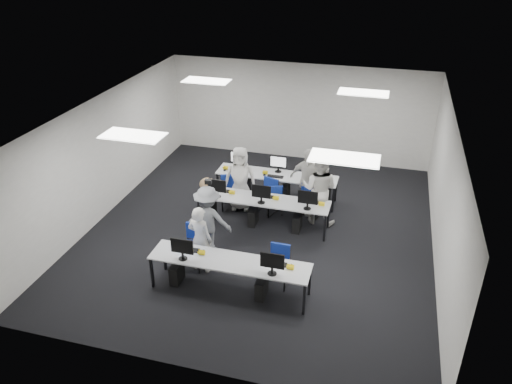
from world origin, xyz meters
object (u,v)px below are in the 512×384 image
(chair_4, at_px, (308,208))
(photographer, at_px, (208,220))
(chair_5, at_px, (235,193))
(chair_7, at_px, (313,206))
(desk_front, at_px, (230,263))
(student_0, at_px, (200,239))
(student_1, at_px, (319,189))
(desk_mid, at_px, (263,201))
(chair_6, at_px, (274,203))
(chair_0, at_px, (194,254))
(student_3, at_px, (307,181))
(chair_3, at_px, (267,202))
(chair_2, at_px, (229,198))
(chair_1, at_px, (278,272))
(student_2, at_px, (240,179))

(chair_4, bearing_deg, photographer, -136.53)
(chair_5, bearing_deg, photographer, -74.14)
(chair_7, bearing_deg, desk_front, -89.77)
(desk_front, distance_m, chair_7, 3.61)
(student_0, xyz_separation_m, student_1, (2.07, 2.63, 0.15))
(desk_mid, relative_size, photographer, 2.01)
(desk_front, relative_size, chair_6, 3.86)
(chair_4, relative_size, chair_6, 1.07)
(chair_4, bearing_deg, chair_5, 168.34)
(chair_0, distance_m, student_3, 3.53)
(chair_3, relative_size, chair_5, 1.05)
(chair_3, distance_m, student_1, 1.47)
(desk_front, xyz_separation_m, chair_7, (1.08, 3.42, -0.42))
(chair_4, distance_m, student_0, 3.30)
(chair_2, height_order, chair_4, chair_4)
(chair_2, distance_m, chair_3, 1.01)
(photographer, bearing_deg, chair_5, -93.24)
(chair_1, bearing_deg, chair_5, 122.51)
(desk_mid, xyz_separation_m, chair_4, (0.99, 0.65, -0.40))
(chair_1, distance_m, student_2, 3.32)
(chair_2, height_order, chair_7, chair_2)
(chair_0, relative_size, student_0, 0.62)
(chair_2, height_order, student_3, student_3)
(student_0, xyz_separation_m, student_2, (0.02, 2.78, 0.08))
(chair_2, xyz_separation_m, chair_6, (1.19, 0.07, -0.01))
(chair_5, bearing_deg, chair_3, -3.65)
(chair_5, relative_size, student_1, 0.47)
(desk_front, height_order, student_2, student_2)
(chair_7, bearing_deg, student_1, -38.53)
(chair_1, xyz_separation_m, chair_5, (-1.88, 3.06, -0.00))
(chair_4, distance_m, chair_6, 0.88)
(student_2, bearing_deg, chair_0, -103.27)
(student_2, bearing_deg, chair_6, -7.42)
(student_0, bearing_deg, desk_front, 157.90)
(chair_4, relative_size, student_3, 0.50)
(desk_front, bearing_deg, photographer, 126.08)
(chair_7, bearing_deg, desk_mid, -124.96)
(chair_0, height_order, chair_1, chair_0)
(chair_1, distance_m, student_3, 3.10)
(desk_mid, height_order, chair_1, chair_1)
(chair_5, height_order, student_1, student_1)
(student_1, bearing_deg, chair_4, -10.92)
(desk_mid, distance_m, student_0, 2.23)
(chair_0, relative_size, student_3, 0.54)
(student_3, relative_size, photographer, 1.10)
(chair_7, relative_size, student_3, 0.48)
(student_3, bearing_deg, student_2, -149.23)
(student_1, xyz_separation_m, student_3, (-0.36, 0.37, -0.03))
(chair_6, xyz_separation_m, chair_7, (0.97, 0.10, 0.00))
(chair_1, bearing_deg, chair_3, 109.57)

